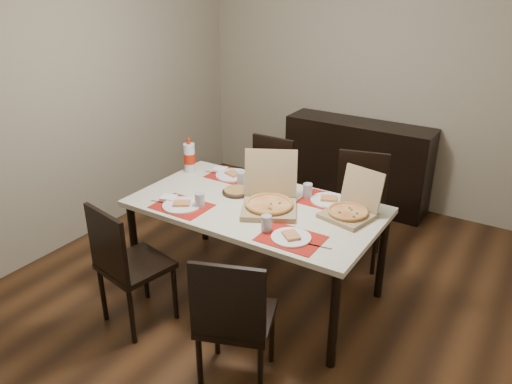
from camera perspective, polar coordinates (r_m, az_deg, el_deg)
ground at (r=4.11m, az=1.55°, el=-10.40°), size 3.80×4.00×0.02m
room_walls at (r=3.81m, az=5.30°, el=15.18°), size 3.84×4.02×2.62m
sideboard at (r=5.34m, az=11.43°, el=3.18°), size 1.50×0.40×0.90m
dining_table at (r=3.67m, az=-0.00°, el=-2.37°), size 1.80×1.00×0.75m
chair_near_left at (r=3.52m, az=-14.67°, el=-7.75°), size 0.49×0.49×0.93m
chair_near_right at (r=2.93m, az=-2.60°, el=-14.15°), size 0.54×0.54×0.93m
chair_far_left at (r=4.59m, az=1.15°, el=0.92°), size 0.42×0.42×0.93m
chair_far_right at (r=4.31m, az=11.67°, el=-1.24°), size 0.51×0.51×0.93m
setting_near_left at (r=3.65m, az=-8.17°, el=-1.30°), size 0.46×0.30×0.11m
setting_near_right at (r=3.21m, az=3.28°, el=-4.78°), size 0.50×0.30×0.11m
setting_far_left at (r=4.11m, az=-2.59°, el=1.91°), size 0.46×0.30×0.11m
setting_far_right at (r=3.73m, az=7.72°, el=-0.67°), size 0.47×0.30×0.11m
napkin_loose at (r=3.56m, az=1.90°, el=-1.96°), size 0.16×0.16×0.02m
pizza_box_center at (r=3.56m, az=1.54°, el=-1.06°), size 0.53×0.55×0.38m
pizza_box_right at (r=3.51m, az=10.75°, el=-1.95°), size 0.38×0.41×0.31m
faina_plate at (r=3.82m, az=-2.21°, el=0.07°), size 0.23×0.23×0.03m
dip_bowl at (r=3.68m, az=2.46°, el=-0.93°), size 0.13×0.13×0.03m
soda_bottle at (r=4.23m, az=-7.61°, el=3.92°), size 0.10×0.10×0.29m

